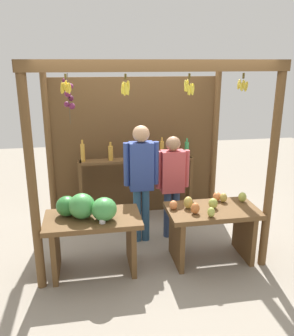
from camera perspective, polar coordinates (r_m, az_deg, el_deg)
ground_plane at (r=5.22m, az=-0.36°, el=-11.22°), size 12.00×12.00×0.00m
market_stall at (r=5.12m, az=-1.22°, el=5.49°), size 2.82×1.98×2.49m
fruit_counter_left at (r=4.24m, az=-9.22°, el=-8.67°), size 1.13×0.64×1.01m
fruit_counter_right at (r=4.56m, az=10.40°, el=-8.51°), size 1.13×0.64×0.86m
bottle_shelf_unit at (r=5.55m, az=-1.76°, el=-0.79°), size 1.81×0.22×1.33m
vendor_man at (r=4.76m, az=-0.94°, el=-0.91°), size 0.48×0.23×1.67m
vendor_woman at (r=4.93m, az=4.14°, el=-1.77°), size 0.48×0.20×1.49m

